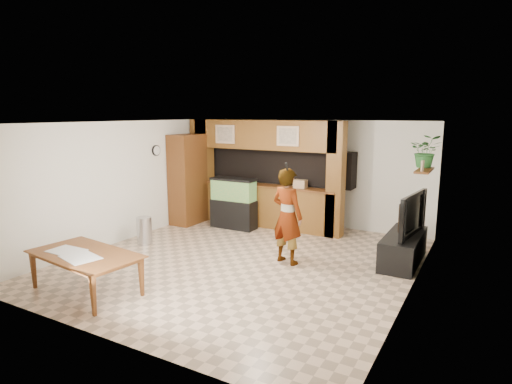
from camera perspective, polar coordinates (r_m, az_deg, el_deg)
The scene contains 21 objects.
floor at distance 8.21m, azimuth -1.73°, elevation -9.23°, with size 6.50×6.50×0.00m, color tan.
ceiling at distance 7.73m, azimuth -1.84°, elevation 9.23°, with size 6.50×6.50×0.00m, color white.
wall_back at distance 10.75m, azimuth 7.17°, elevation 2.57°, with size 6.00×6.00×0.00m, color white.
wall_left at distance 9.73m, azimuth -17.12°, elevation 1.36°, with size 6.50×6.50×0.00m, color white.
wall_right at distance 6.85m, azimuth 20.28°, elevation -2.57°, with size 6.50×6.50×0.00m, color white.
partition at distance 10.59m, azimuth 1.15°, elevation 2.61°, with size 4.20×0.99×2.60m.
wall_clock at distance 10.35m, azimuth -13.16°, elevation 5.42°, with size 0.05×0.25×0.25m.
wall_shelf at distance 8.71m, azimuth 21.53°, elevation 2.71°, with size 0.25×0.90×0.04m, color brown.
pantry_cabinet at distance 10.88m, azimuth -9.09°, elevation 1.68°, with size 0.56×0.92×2.24m, color brown.
trash_can at distance 9.48m, azimuth -14.67°, elevation -5.00°, with size 0.32×0.32×0.59m, color #B2B2B7.
aquarium at distance 10.37m, azimuth -3.00°, elevation -1.57°, with size 1.11×0.42×1.23m.
tv_stand at distance 8.52m, azimuth 19.04°, elevation -7.12°, with size 0.60×1.65×0.55m, color black.
television at distance 8.35m, azimuth 19.32°, elevation -2.74°, with size 1.37×0.18×0.79m, color black.
photo_frame at distance 8.42m, azimuth 21.32°, elevation 3.28°, with size 0.03×0.15×0.19m, color tan.
potted_plant at distance 8.95m, azimuth 21.73°, elevation 5.07°, with size 0.57×0.50×0.64m, color #28652B.
person at distance 7.91m, azimuth 4.19°, elevation -3.22°, with size 0.65×0.43×1.79m, color #998354.
microphone at distance 7.58m, azimuth 4.12°, elevation 3.39°, with size 0.03×0.03×0.16m, color black.
dining_table at distance 7.27m, azimuth -21.93°, elevation -10.03°, with size 1.81×1.01×0.64m, color brown.
newspaper_a at distance 7.00m, azimuth -22.38°, elevation -8.06°, with size 0.60×0.44×0.01m, color silver.
newspaper_b at distance 7.41m, azimuth -23.97°, elevation -7.16°, with size 0.55×0.40×0.01m, color silver.
counter_box at distance 10.00m, azimuth 5.94°, elevation 1.06°, with size 0.29×0.19×0.19m, color #9F7E56.
Camera 1 is at (3.98, -6.62, 2.78)m, focal length 30.00 mm.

